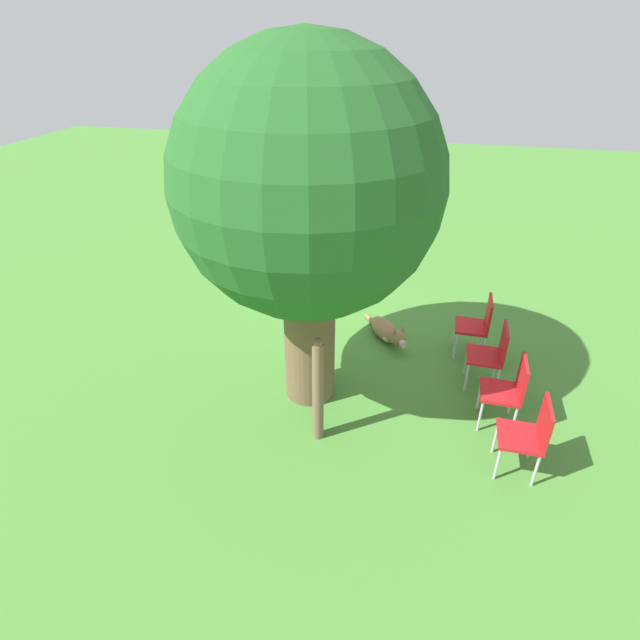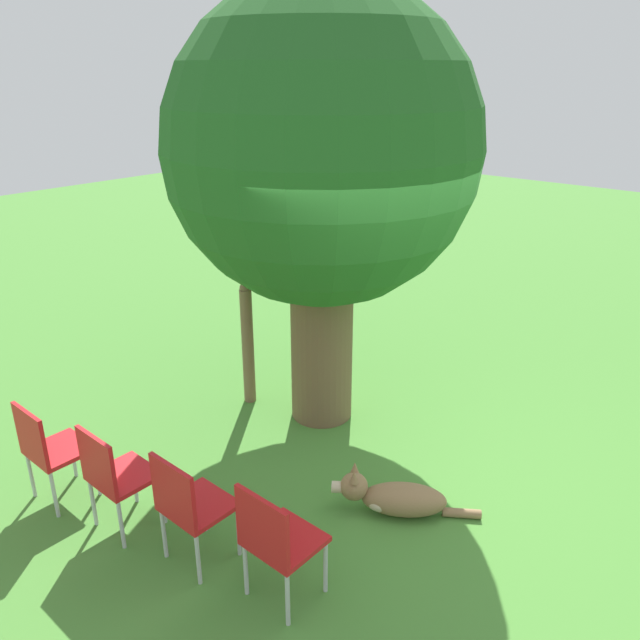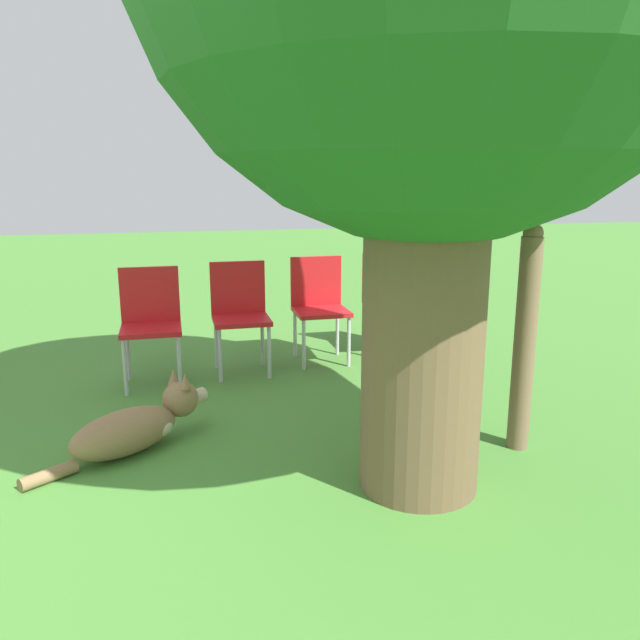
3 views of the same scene
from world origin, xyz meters
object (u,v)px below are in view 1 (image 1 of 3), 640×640
red_chair_2 (509,388)px  red_chair_3 (530,433)px  red_chair_1 (492,352)px  oak_tree (308,189)px  dog (387,331)px  fence_post (318,390)px  red_chair_0 (478,323)px

red_chair_2 → red_chair_3: bearing=102.2°
red_chair_1 → oak_tree: bearing=17.1°
oak_tree → dog: size_ratio=3.96×
oak_tree → fence_post: (-0.28, 0.75, -1.90)m
oak_tree → red_chair_3: (-2.43, 0.74, -2.05)m
oak_tree → red_chair_3: size_ratio=4.54×
fence_post → oak_tree: bearing=-69.3°
red_chair_0 → red_chair_1: bearing=102.2°
oak_tree → fence_post: oak_tree is taller
red_chair_1 → red_chair_2: 0.70m
dog → red_chair_0: bearing=51.5°
dog → red_chair_0: (-1.21, 0.09, 0.37)m
red_chair_1 → red_chair_2: same height
oak_tree → red_chair_2: oak_tree is taller
red_chair_1 → red_chair_3: 1.40m
red_chair_0 → oak_tree: bearing=34.0°
red_chair_0 → red_chair_2: 1.40m
red_chair_3 → red_chair_0: bearing=-77.8°
red_chair_1 → red_chair_3: bearing=102.2°
fence_post → red_chair_0: bearing=-129.8°
oak_tree → red_chair_2: (-2.29, 0.05, -2.05)m
dog → fence_post: size_ratio=0.77×
oak_tree → red_chair_0: oak_tree is taller
dog → red_chair_0: red_chair_0 is taller
red_chair_2 → red_chair_3: size_ratio=1.00×
fence_post → red_chair_1: size_ratio=1.49×
red_chair_2 → red_chair_1: bearing=-77.8°
red_chair_0 → red_chair_1: size_ratio=1.00×
dog → red_chair_1: 1.60m
red_chair_1 → red_chair_3: same height
red_chair_0 → dog: bearing=-3.5°
oak_tree → red_chair_1: 3.04m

